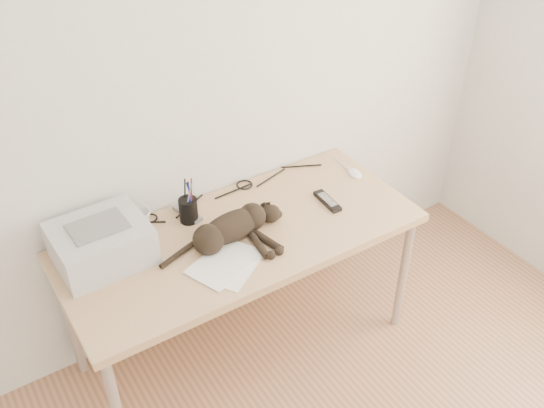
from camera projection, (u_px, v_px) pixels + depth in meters
wall_back at (195, 87)px, 2.59m from camera, size 3.50×0.00×3.50m
desk at (233, 245)px, 2.81m from camera, size 1.60×0.70×0.74m
printer at (101, 243)px, 2.49m from camera, size 0.39×0.33×0.18m
papers at (227, 264)px, 2.51m from camera, size 0.37×0.32×0.01m
cat at (229, 230)px, 2.60m from camera, size 0.61×0.28×0.14m
mug at (141, 219)px, 2.69m from camera, size 0.13×0.13×0.09m
pen_cup at (188, 210)px, 2.71m from camera, size 0.08×0.08×0.22m
remote_grey at (188, 213)px, 2.78m from camera, size 0.08×0.17×0.02m
remote_black at (327, 201)px, 2.85m from camera, size 0.06×0.18×0.02m
mouse at (355, 172)px, 3.05m from camera, size 0.07×0.11×0.03m
cable_tangle at (208, 198)px, 2.88m from camera, size 1.36×0.08×0.01m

